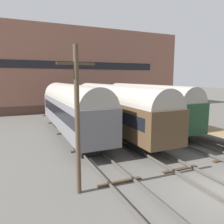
# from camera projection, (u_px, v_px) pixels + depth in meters

# --- Properties ---
(ground_plane) EXTENTS (200.00, 200.00, 0.00)m
(ground_plane) POSITION_uv_depth(u_px,v_px,m) (221.00, 192.00, 11.03)
(ground_plane) COLOR #56544F
(track_left) EXTENTS (2.60, 60.00, 0.26)m
(track_left) POSITION_uv_depth(u_px,v_px,m) (151.00, 210.00, 9.31)
(track_left) COLOR #4C4742
(track_left) RESTS_ON ground
(track_middle) EXTENTS (2.60, 60.00, 0.26)m
(track_middle) POSITION_uv_depth(u_px,v_px,m) (221.00, 190.00, 11.01)
(track_middle) COLOR #4C4742
(track_middle) RESTS_ON ground
(train_car_grey) EXTENTS (3.07, 16.13, 5.15)m
(train_car_grey) POSITION_uv_depth(u_px,v_px,m) (71.00, 107.00, 21.35)
(train_car_grey) COLOR black
(train_car_grey) RESTS_ON ground
(train_car_brown) EXTENTS (3.10, 18.01, 5.07)m
(train_car_brown) POSITION_uv_depth(u_px,v_px,m) (114.00, 106.00, 22.37)
(train_car_brown) COLOR black
(train_car_brown) RESTS_ON ground
(train_car_green) EXTENTS (2.92, 15.16, 5.02)m
(train_car_green) POSITION_uv_depth(u_px,v_px,m) (146.00, 104.00, 24.64)
(train_car_green) COLOR black
(train_car_green) RESTS_ON ground
(utility_pole) EXTENTS (1.80, 0.24, 7.26)m
(utility_pole) POSITION_uv_depth(u_px,v_px,m) (77.00, 119.00, 10.43)
(utility_pole) COLOR #473828
(utility_pole) RESTS_ON ground
(warehouse_building) EXTENTS (38.70, 14.08, 14.23)m
(warehouse_building) POSITION_uv_depth(u_px,v_px,m) (72.00, 71.00, 43.15)
(warehouse_building) COLOR #4F342A
(warehouse_building) RESTS_ON ground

